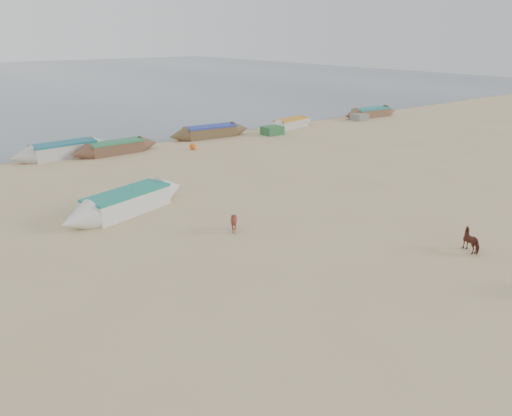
% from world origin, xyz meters
% --- Properties ---
extents(ground, '(140.00, 140.00, 0.00)m').
position_xyz_m(ground, '(0.00, 0.00, 0.00)').
color(ground, tan).
rests_on(ground, ground).
extents(calf_front, '(0.91, 0.84, 0.85)m').
position_xyz_m(calf_front, '(-0.74, 4.47, 0.43)').
color(calf_front, brown).
rests_on(calf_front, ground).
extents(calf_right, '(0.75, 0.86, 0.81)m').
position_xyz_m(calf_right, '(5.17, -2.18, 0.40)').
color(calf_right, '#5A281D').
rests_on(calf_right, ground).
extents(near_canoe, '(6.78, 3.38, 0.97)m').
position_xyz_m(near_canoe, '(-3.14, 9.23, 0.49)').
color(near_canoe, silver).
rests_on(near_canoe, ground).
extents(waterline_canoes, '(58.96, 2.92, 0.96)m').
position_xyz_m(waterline_canoes, '(3.86, 20.82, 0.44)').
color(waterline_canoes, brown).
rests_on(waterline_canoes, ground).
extents(beach_clutter, '(47.95, 3.84, 0.64)m').
position_xyz_m(beach_clutter, '(4.32, 19.76, 0.30)').
color(beach_clutter, '#326F45').
rests_on(beach_clutter, ground).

